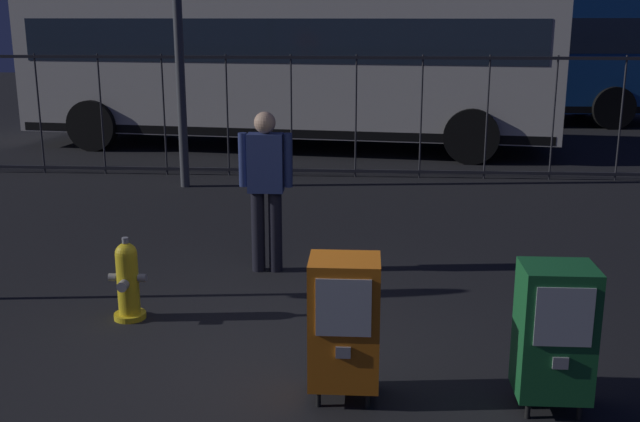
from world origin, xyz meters
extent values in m
plane|color=black|center=(0.00, 0.00, 0.00)|extent=(60.00, 60.00, 0.00)
cylinder|color=yellow|center=(-1.36, 0.78, 0.03)|extent=(0.28, 0.28, 0.05)
cylinder|color=yellow|center=(-1.36, 0.78, 0.33)|extent=(0.19, 0.19, 0.55)
sphere|color=yellow|center=(-1.36, 0.78, 0.60)|extent=(0.19, 0.19, 0.19)
cylinder|color=gray|center=(-1.36, 0.78, 0.72)|extent=(0.06, 0.06, 0.05)
cylinder|color=gray|center=(-1.36, 0.65, 0.35)|extent=(0.09, 0.08, 0.09)
cylinder|color=gray|center=(-1.49, 0.78, 0.38)|extent=(0.07, 0.07, 0.07)
cylinder|color=gray|center=(-1.23, 0.78, 0.38)|extent=(0.07, 0.07, 0.07)
cylinder|color=black|center=(0.40, -0.67, 0.06)|extent=(0.04, 0.04, 0.12)
cylinder|color=black|center=(0.74, -0.67, 0.06)|extent=(0.04, 0.04, 0.12)
cylinder|color=black|center=(0.40, -0.39, 0.06)|extent=(0.04, 0.04, 0.12)
cylinder|color=black|center=(0.74, -0.39, 0.06)|extent=(0.04, 0.04, 0.12)
cube|color=orange|center=(0.57, -0.53, 0.57)|extent=(0.48, 0.40, 0.90)
cube|color=#B2B7BF|center=(0.57, -0.73, 0.75)|extent=(0.36, 0.01, 0.40)
cube|color=gray|center=(0.57, -0.74, 0.43)|extent=(0.10, 0.02, 0.08)
cylinder|color=black|center=(1.80, -0.74, 0.06)|extent=(0.04, 0.04, 0.12)
cylinder|color=black|center=(2.14, -0.74, 0.06)|extent=(0.04, 0.04, 0.12)
cylinder|color=black|center=(1.80, -0.46, 0.06)|extent=(0.04, 0.04, 0.12)
cylinder|color=black|center=(2.14, -0.46, 0.06)|extent=(0.04, 0.04, 0.12)
cube|color=#19602D|center=(1.97, -0.60, 0.57)|extent=(0.48, 0.40, 0.90)
cube|color=#B2B7BF|center=(1.97, -0.80, 0.75)|extent=(0.36, 0.01, 0.40)
cube|color=gray|center=(1.97, -0.81, 0.43)|extent=(0.10, 0.02, 0.08)
cylinder|color=black|center=(-0.40, 2.15, 0.42)|extent=(0.14, 0.14, 0.85)
cylinder|color=black|center=(-0.22, 2.15, 0.42)|extent=(0.14, 0.14, 0.85)
cube|color=navy|center=(-0.31, 2.15, 1.15)|extent=(0.36, 0.20, 0.60)
sphere|color=tan|center=(-0.31, 2.15, 1.56)|extent=(0.22, 0.22, 0.22)
cylinder|color=navy|center=(-0.54, 2.15, 1.18)|extent=(0.09, 0.09, 0.55)
cylinder|color=navy|center=(-0.08, 2.15, 1.18)|extent=(0.09, 0.09, 0.55)
cube|color=#2D2D33|center=(0.00, 6.98, 1.95)|extent=(18.00, 0.04, 0.05)
cube|color=#2D2D33|center=(0.00, 6.98, 0.10)|extent=(18.00, 0.04, 0.05)
cylinder|color=#2D2D33|center=(-4.76, 6.98, 1.00)|extent=(0.03, 0.03, 2.00)
cylinder|color=#2D2D33|center=(-3.71, 6.98, 1.00)|extent=(0.03, 0.03, 2.00)
cylinder|color=#2D2D33|center=(-2.65, 6.98, 1.00)|extent=(0.03, 0.03, 2.00)
cylinder|color=#2D2D33|center=(-1.59, 6.98, 1.00)|extent=(0.03, 0.03, 2.00)
cylinder|color=#2D2D33|center=(-0.53, 6.98, 1.00)|extent=(0.03, 0.03, 2.00)
cylinder|color=#2D2D33|center=(0.53, 6.98, 1.00)|extent=(0.03, 0.03, 2.00)
cylinder|color=#2D2D33|center=(1.59, 6.98, 1.00)|extent=(0.03, 0.03, 2.00)
cylinder|color=#2D2D33|center=(2.65, 6.98, 1.00)|extent=(0.03, 0.03, 2.00)
cylinder|color=#2D2D33|center=(3.71, 6.98, 1.00)|extent=(0.03, 0.03, 2.00)
cylinder|color=#2D2D33|center=(4.76, 6.98, 1.00)|extent=(0.03, 0.03, 2.00)
cube|color=beige|center=(-0.90, 9.98, 1.67)|extent=(10.73, 3.82, 2.65)
cube|color=#1E2838|center=(-0.90, 9.98, 2.15)|extent=(10.11, 3.76, 0.80)
cube|color=black|center=(-0.90, 9.98, 0.45)|extent=(10.53, 3.80, 0.16)
cylinder|color=black|center=(2.59, 8.27, 0.50)|extent=(1.03, 0.41, 1.00)
cylinder|color=black|center=(2.91, 10.75, 0.50)|extent=(1.03, 0.41, 1.00)
cylinder|color=black|center=(-4.70, 9.21, 0.50)|extent=(1.03, 0.41, 1.00)
cylinder|color=black|center=(-4.38, 11.69, 0.50)|extent=(1.03, 0.41, 1.00)
cube|color=#19519E|center=(2.78, 13.97, 1.67)|extent=(10.59, 2.90, 2.65)
cube|color=#1E2838|center=(2.78, 13.97, 2.15)|extent=(9.96, 2.89, 0.80)
cube|color=black|center=(2.78, 13.97, 0.45)|extent=(10.38, 2.90, 0.16)
cylinder|color=black|center=(6.50, 12.86, 0.50)|extent=(1.01, 0.32, 1.00)
cylinder|color=black|center=(6.40, 15.36, 0.50)|extent=(1.01, 0.32, 1.00)
cylinder|color=black|center=(-0.84, 12.58, 0.50)|extent=(1.01, 0.32, 1.00)
cylinder|color=black|center=(-0.94, 15.08, 0.50)|extent=(1.01, 0.32, 1.00)
camera|label=1|loc=(0.70, -5.33, 2.59)|focal=42.38mm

